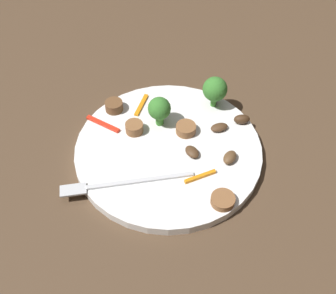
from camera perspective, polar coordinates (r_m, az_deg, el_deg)
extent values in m
plane|color=#4C3826|center=(0.61, 0.00, -0.86)|extent=(1.40, 1.40, 0.00)
cylinder|color=white|center=(0.61, 0.00, -0.43)|extent=(0.27, 0.27, 0.01)
cube|color=silver|center=(0.56, -3.80, -4.62)|extent=(0.14, 0.03, 0.00)
cube|color=silver|center=(0.57, -12.87, -5.74)|extent=(0.04, 0.02, 0.00)
cylinder|color=#408630|center=(0.63, -1.20, 3.95)|extent=(0.01, 0.01, 0.02)
sphere|color=#387A2D|center=(0.61, -1.23, 5.29)|extent=(0.03, 0.03, 0.03)
cylinder|color=#408630|center=(0.66, 6.24, 6.45)|extent=(0.01, 0.01, 0.02)
sphere|color=#387A2D|center=(0.65, 6.40, 7.87)|extent=(0.04, 0.04, 0.04)
cylinder|color=brown|center=(0.55, 7.46, -7.19)|extent=(0.04, 0.04, 0.01)
cylinder|color=brown|center=(0.66, -7.43, 5.59)|extent=(0.04, 0.04, 0.02)
cylinder|color=brown|center=(0.62, 2.42, 2.51)|extent=(0.04, 0.04, 0.01)
cylinder|color=brown|center=(0.62, -4.67, 2.65)|extent=(0.04, 0.04, 0.02)
ellipsoid|color=#4C331E|center=(0.59, 3.27, -0.66)|extent=(0.03, 0.03, 0.01)
ellipsoid|color=brown|center=(0.59, 8.42, -1.41)|extent=(0.03, 0.03, 0.01)
ellipsoid|color=#422B19|center=(0.64, 10.01, 3.76)|extent=(0.03, 0.02, 0.01)
ellipsoid|color=#4C331E|center=(0.63, 6.98, 2.69)|extent=(0.03, 0.02, 0.01)
cube|color=orange|center=(0.66, -3.70, 5.76)|extent=(0.02, 0.05, 0.00)
cube|color=orange|center=(0.57, 4.38, -4.04)|extent=(0.04, 0.02, 0.00)
cube|color=red|center=(0.64, -8.93, 3.14)|extent=(0.05, 0.04, 0.00)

